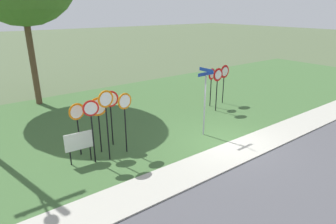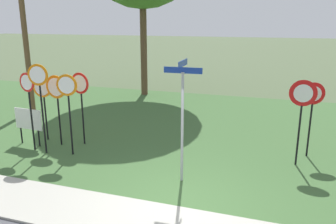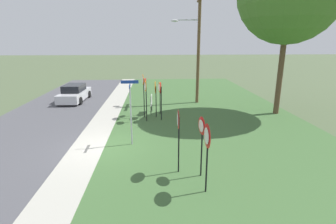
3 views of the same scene
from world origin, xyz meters
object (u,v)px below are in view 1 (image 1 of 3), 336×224
object	(u,v)px
stop_sign_far_left	(125,110)
yield_sign_near_left	(212,79)
notice_board	(79,143)
stop_sign_near_left	(92,119)
yield_sign_near_right	(218,79)
stop_sign_near_right	(111,106)
stop_sign_far_center	(99,113)
yield_sign_far_left	(225,75)
street_name_post	(205,97)
stop_sign_far_right	(77,118)
stop_sign_center_tall	(106,111)

from	to	relation	value
stop_sign_far_left	yield_sign_near_left	distance (m)	7.31
yield_sign_near_left	notice_board	world-z (taller)	yield_sign_near_left
stop_sign_near_left	yield_sign_near_right	bearing A→B (deg)	19.30
stop_sign_near_right	yield_sign_near_right	size ratio (longest dim) A/B	0.98
stop_sign_far_center	yield_sign_near_left	size ratio (longest dim) A/B	1.02
yield_sign_far_left	notice_board	distance (m)	10.10
stop_sign_near_left	yield_sign_far_left	bearing A→B (deg)	22.44
yield_sign_far_left	notice_board	xyz separation A→B (m)	(-9.89, -1.83, -0.97)
yield_sign_far_left	stop_sign_near_right	bearing A→B (deg)	-174.95
stop_sign_near_left	street_name_post	world-z (taller)	street_name_post
stop_sign_far_center	yield_sign_far_left	world-z (taller)	yield_sign_far_left
stop_sign_far_right	yield_sign_near_left	bearing A→B (deg)	-1.08
stop_sign_far_right	notice_board	size ratio (longest dim) A/B	1.77
stop_sign_far_left	notice_board	bearing A→B (deg)	161.08
stop_sign_near_left	stop_sign_far_center	size ratio (longest dim) A/B	1.06
stop_sign_far_left	stop_sign_far_center	distance (m)	1.05
stop_sign_near_left	yield_sign_near_right	xyz separation A→B (m)	(8.04, 1.40, 0.08)
stop_sign_near_left	stop_sign_far_center	world-z (taller)	stop_sign_near_left
stop_sign_far_left	stop_sign_far_right	world-z (taller)	stop_sign_far_left
street_name_post	stop_sign_far_right	bearing A→B (deg)	162.59
stop_sign_center_tall	street_name_post	size ratio (longest dim) A/B	0.90
yield_sign_near_right	street_name_post	xyz separation A→B (m)	(-2.88, -1.98, -0.01)
stop_sign_far_right	stop_sign_far_left	bearing A→B (deg)	-38.56
stop_sign_far_center	yield_sign_near_left	xyz separation A→B (m)	(7.83, 1.56, -0.01)
stop_sign_near_right	yield_sign_far_left	world-z (taller)	stop_sign_near_right
yield_sign_near_left	street_name_post	world-z (taller)	street_name_post
stop_sign_far_left	yield_sign_far_left	distance (m)	8.33
yield_sign_near_left	yield_sign_near_right	xyz separation A→B (m)	(-0.34, -0.81, 0.16)
stop_sign_near_right	notice_board	size ratio (longest dim) A/B	1.96
yield_sign_far_left	street_name_post	bearing A→B (deg)	-150.57
stop_sign_far_left	stop_sign_center_tall	size ratio (longest dim) A/B	0.90
yield_sign_near_right	stop_sign_center_tall	bearing A→B (deg)	-167.97
stop_sign_far_right	yield_sign_far_left	distance (m)	9.75
yield_sign_near_right	street_name_post	world-z (taller)	street_name_post
stop_sign_near_right	stop_sign_far_left	xyz separation A→B (m)	(0.16, -0.94, 0.05)
stop_sign_far_center	street_name_post	size ratio (longest dim) A/B	0.75
stop_sign_near_right	stop_sign_far_center	distance (m)	0.77
stop_sign_near_left	yield_sign_near_right	size ratio (longest dim) A/B	1.01
stop_sign_center_tall	notice_board	xyz separation A→B (m)	(-0.98, 0.49, -1.20)
stop_sign_near_left	notice_board	bearing A→B (deg)	149.92
stop_sign_near_left	yield_sign_near_left	xyz separation A→B (m)	(8.39, 2.21, -0.08)
stop_sign_far_right	yield_sign_near_right	world-z (taller)	yield_sign_near_right
stop_sign_far_left	stop_sign_near_left	bearing A→B (deg)	172.53
yield_sign_far_left	stop_sign_center_tall	bearing A→B (deg)	-168.76
yield_sign_near_right	stop_sign_near_left	bearing A→B (deg)	-169.62
yield_sign_near_left	stop_sign_far_right	bearing A→B (deg)	177.23
notice_board	street_name_post	bearing A→B (deg)	-5.09
street_name_post	yield_sign_near_left	bearing A→B (deg)	39.24
stop_sign_far_right	street_name_post	distance (m)	5.59
yield_sign_near_left	street_name_post	xyz separation A→B (m)	(-3.23, -2.79, 0.15)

